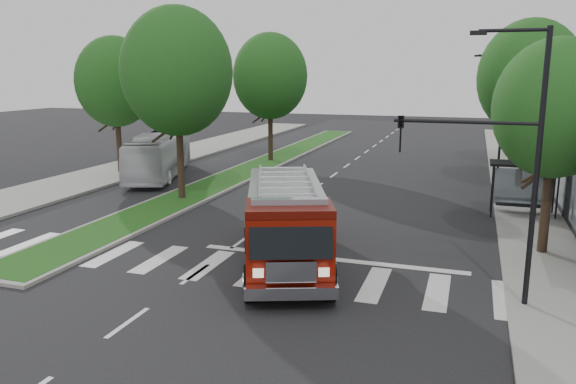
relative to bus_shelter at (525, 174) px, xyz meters
The scene contains 15 objects.
ground 14.00m from the bus_shelter, 143.97° to the right, with size 140.00×140.00×0.00m, color black.
sidewalk_right 3.00m from the bus_shelter, 54.94° to the left, with size 5.00×80.00×0.15m, color gray.
sidewalk_left 25.84m from the bus_shelter, behind, with size 5.00×80.00×0.15m, color gray.
median 19.92m from the bus_shelter, 150.20° to the left, with size 3.00×50.00×0.15m.
bus_shelter is the anchor object (origin of this frame).
tree_right_near 7.06m from the bus_shelter, 87.21° to the right, with size 4.40×4.40×8.05m.
tree_right_mid 7.36m from the bus_shelter, 87.07° to the left, with size 5.60×5.60×9.72m.
tree_right_far 16.30m from the bus_shelter, 88.92° to the left, with size 5.00×5.00×8.73m.
tree_median_near 17.98m from the bus_shelter, behind, with size 5.80×5.80×10.16m.
tree_median_far 21.36m from the bus_shelter, 145.43° to the left, with size 5.60×5.60×9.72m.
tree_left_mid 25.82m from the bus_shelter, behind, with size 5.20×5.20×9.16m.
streetlight_right_near 12.05m from the bus_shelter, 97.76° to the right, with size 4.08×0.22×8.00m.
streetlight_right_far 12.13m from the bus_shelter, 94.11° to the left, with size 2.11×0.20×8.00m.
fire_engine 13.23m from the bus_shelter, 130.80° to the right, with size 5.64×9.34×3.11m.
city_bus 22.35m from the bus_shelter, behind, with size 2.43×10.41×2.90m, color silver.
Camera 1 is at (8.75, -20.30, 6.80)m, focal length 35.00 mm.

